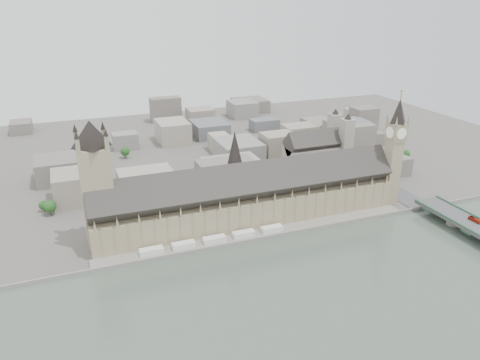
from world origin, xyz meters
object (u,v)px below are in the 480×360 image
object	(u,v)px
elizabeth_tower	(395,144)
victoria_tower	(96,178)
westminster_abbey	(318,154)
palace_of_westminster	(248,198)
red_bus_south	(475,220)

from	to	relation	value
elizabeth_tower	victoria_tower	xyz separation A→B (m)	(-260.00, 18.00, -2.88)
westminster_abbey	palace_of_westminster	bearing A→B (deg)	-145.83
victoria_tower	palace_of_westminster	bearing A→B (deg)	-2.96
elizabeth_tower	palace_of_westminster	bearing A→B (deg)	175.15
palace_of_westminster	red_bus_south	distance (m)	187.50
elizabeth_tower	victoria_tower	distance (m)	260.64
palace_of_westminster	red_bus_south	bearing A→B (deg)	-27.55
elizabeth_tower	westminster_abbey	bearing A→B (deg)	107.29
elizabeth_tower	victoria_tower	world-z (taller)	elizabeth_tower
palace_of_westminster	westminster_abbey	xyz separation A→B (m)	(110.92, 75.30, 2.38)
westminster_abbey	victoria_tower	bearing A→B (deg)	-163.50
victoria_tower	red_bus_south	bearing A→B (deg)	-17.87
victoria_tower	westminster_abbey	size ratio (longest dim) A/B	1.47
elizabeth_tower	red_bus_south	bearing A→B (deg)	-69.52
palace_of_westminster	elizabeth_tower	bearing A→B (deg)	-4.85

